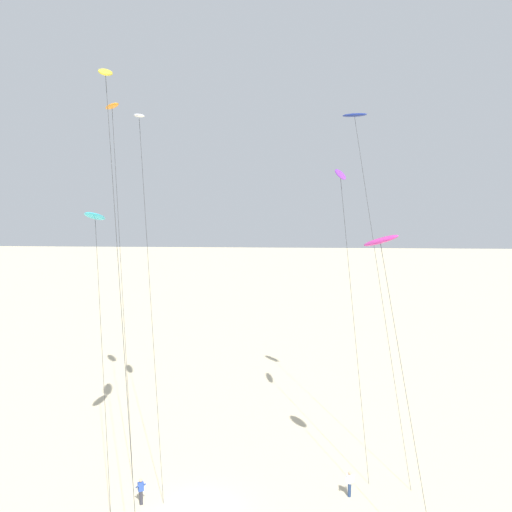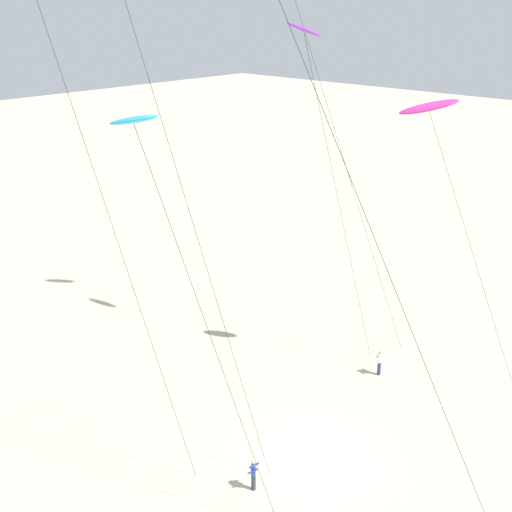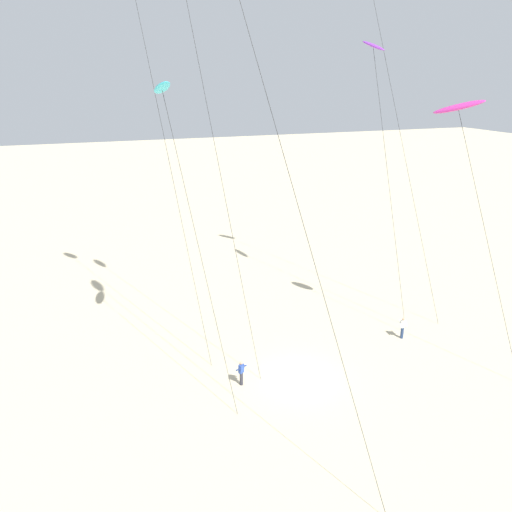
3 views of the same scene
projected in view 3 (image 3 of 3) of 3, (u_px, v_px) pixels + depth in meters
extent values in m
plane|color=beige|center=(299.00, 378.00, 30.57)|extent=(260.00, 260.00, 0.00)
ellipsoid|color=purple|center=(373.00, 46.00, 33.76)|extent=(0.90, 2.47, 0.94)
cylinder|color=#262626|center=(390.00, 193.00, 35.47)|extent=(1.81, 4.82, 20.09)
cylinder|color=#262626|center=(222.00, 184.00, 28.90)|extent=(2.55, 6.80, 24.03)
cylinder|color=#262626|center=(406.00, 160.00, 36.30)|extent=(3.15, 8.42, 24.38)
cylinder|color=#262626|center=(298.00, 207.00, 20.63)|extent=(4.23, 11.33, 25.62)
ellipsoid|color=#33BFE0|center=(162.00, 88.00, 25.60)|extent=(0.91, 3.12, 0.96)
cylinder|color=#262626|center=(201.00, 257.00, 26.47)|extent=(2.19, 5.83, 17.43)
cylinder|color=#262626|center=(171.00, 171.00, 30.24)|extent=(2.62, 7.00, 24.96)
ellipsoid|color=#D8339E|center=(459.00, 107.00, 29.03)|extent=(2.18, 3.20, 1.36)
cylinder|color=#262626|center=(489.00, 248.00, 29.57)|extent=(2.31, 6.16, 16.26)
cylinder|color=#33333D|center=(241.00, 379.00, 29.78)|extent=(0.22, 0.22, 0.88)
cube|color=#2D4CA5|center=(241.00, 369.00, 29.52)|extent=(0.39, 0.35, 0.58)
sphere|color=tan|center=(241.00, 363.00, 29.38)|extent=(0.20, 0.20, 0.20)
cylinder|color=#2D4CA5|center=(239.00, 369.00, 29.34)|extent=(0.35, 0.47, 0.39)
cylinder|color=#2D4CA5|center=(243.00, 366.00, 29.67)|extent=(0.35, 0.47, 0.39)
cylinder|color=navy|center=(402.00, 333.00, 35.13)|extent=(0.22, 0.22, 0.88)
cube|color=white|center=(403.00, 324.00, 34.88)|extent=(0.38, 0.29, 0.58)
sphere|color=tan|center=(404.00, 319.00, 34.74)|extent=(0.20, 0.20, 0.20)
cylinder|color=white|center=(406.00, 323.00, 34.87)|extent=(0.23, 0.51, 0.39)
cylinder|color=white|center=(400.00, 323.00, 34.85)|extent=(0.23, 0.51, 0.39)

